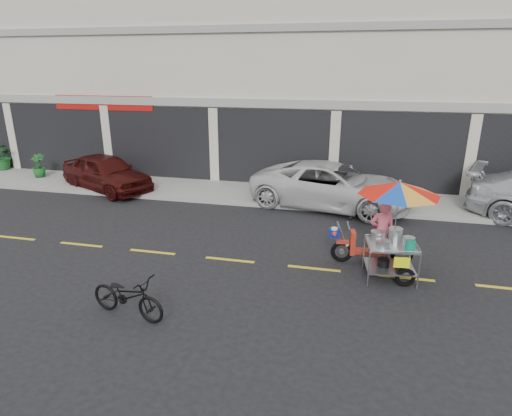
% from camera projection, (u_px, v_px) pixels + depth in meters
% --- Properties ---
extents(ground, '(90.00, 90.00, 0.00)m').
position_uv_depth(ground, '(314.00, 269.00, 9.75)').
color(ground, black).
extents(sidewalk, '(45.00, 3.00, 0.15)m').
position_uv_depth(sidewalk, '(330.00, 197.00, 14.80)').
color(sidewalk, gray).
rests_on(sidewalk, ground).
extents(shophouse_block, '(36.00, 8.11, 10.40)m').
position_uv_depth(shophouse_block, '(413.00, 69.00, 17.57)').
color(shophouse_block, beige).
rests_on(shophouse_block, ground).
extents(centerline, '(42.00, 0.10, 0.01)m').
position_uv_depth(centerline, '(314.00, 268.00, 9.75)').
color(centerline, gold).
rests_on(centerline, ground).
extents(maroon_sedan, '(4.24, 3.09, 1.34)m').
position_uv_depth(maroon_sedan, '(106.00, 173.00, 15.62)').
color(maroon_sedan, '#350A09').
rests_on(maroon_sedan, ground).
extents(white_pickup, '(5.49, 3.31, 1.43)m').
position_uv_depth(white_pickup, '(332.00, 185.00, 13.80)').
color(white_pickup, silver).
rests_on(white_pickup, ground).
extents(plant_tall, '(1.17, 1.06, 1.13)m').
position_uv_depth(plant_tall, '(3.00, 156.00, 18.16)').
color(plant_tall, '#1A5621').
rests_on(plant_tall, sidewalk).
extents(plant_short, '(0.66, 0.66, 0.93)m').
position_uv_depth(plant_short, '(39.00, 166.00, 16.96)').
color(plant_short, '#1A5621').
rests_on(plant_short, sidewalk).
extents(near_bicycle, '(1.65, 0.86, 0.83)m').
position_uv_depth(near_bicycle, '(128.00, 296.00, 7.79)').
color(near_bicycle, black).
rests_on(near_bicycle, ground).
extents(food_vendor_rig, '(2.33, 1.86, 2.21)m').
position_uv_depth(food_vendor_rig, '(391.00, 214.00, 9.16)').
color(food_vendor_rig, black).
rests_on(food_vendor_rig, ground).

